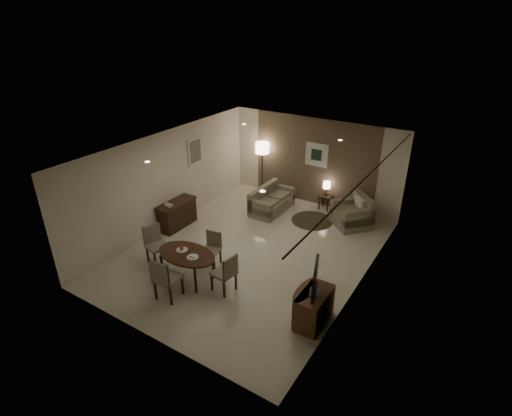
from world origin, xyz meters
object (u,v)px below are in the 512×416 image
Objects in this scene: sofa at (272,199)px; side_table at (325,202)px; chair_near at (168,277)px; chair_left at (157,246)px; floor_lamp at (262,169)px; chair_far at (211,250)px; tv_cabinet at (314,308)px; chair_right at (223,272)px; console_desk at (177,214)px; dining_table at (188,266)px; armchair at (352,212)px.

side_table is (1.34, 0.97, -0.14)m from sofa.
chair_near is 1.05× the size of chair_left.
chair_left is 4.86m from floor_lamp.
chair_far is at bearing -95.70° from chair_near.
tv_cabinet is 0.90× the size of chair_near.
chair_right reaches higher than tv_cabinet.
console_desk reaches higher than sofa.
dining_table is 0.96m from chair_right.
armchair reaches higher than chair_far.
chair_right reaches higher than armchair.
console_desk is 1.43× the size of chair_far.
console_desk is at bearing 137.55° from dining_table.
floor_lamp is at bearing 94.82° from chair_far.
chair_left is at bearing 174.40° from dining_table.
chair_left is 1.96m from chair_right.
chair_left reaches higher than dining_table.
chair_right is (2.82, -1.63, 0.08)m from console_desk.
tv_cabinet is at bearing 4.12° from dining_table.
console_desk is 1.33× the size of tv_cabinet.
console_desk is 4.91m from armchair.
chair_right reaches higher than chair_far.
sofa is at bearing 83.63° from chair_far.
chair_far is at bearing 80.36° from dining_table.
chair_near is at bearing -176.77° from sofa.
floor_lamp is (-1.17, 5.67, 0.37)m from chair_near.
side_table is 0.26× the size of floor_lamp.
dining_table is 0.92× the size of sofa.
side_table is at bearing 110.90° from tv_cabinet.
side_table is at bearing -105.93° from chair_near.
sofa is at bearing -157.21° from chair_right.
chair_far reaches higher than dining_table.
side_table is (1.10, 5.69, -0.27)m from chair_near.
dining_table is 0.71m from chair_far.
dining_table is 0.75m from chair_near.
sofa reaches higher than side_table.
chair_far is 4.26m from armchair.
chair_near is at bearing -100.94° from side_table.
chair_right reaches higher than dining_table.
chair_near is 1.39m from chair_left.
armchair is at bearing -117.74° from chair_near.
side_table is at bearing -167.77° from armchair.
dining_table is 1.47× the size of armchair.
console_desk is 1.27× the size of chair_left.
chair_near reaches higher than console_desk.
chair_left is at bearing -114.53° from side_table.
console_desk is 1.31× the size of chair_right.
chair_near reaches higher than side_table.
floor_lamp reaches higher than sofa.
armchair reaches higher than console_desk.
chair_left is (-1.12, 0.82, -0.03)m from chair_near.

